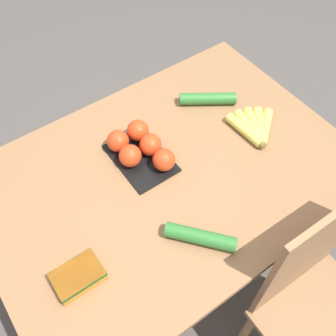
{
  "coord_description": "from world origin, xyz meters",
  "views": [
    {
      "loc": [
        0.48,
        0.67,
        1.91
      ],
      "look_at": [
        0.0,
        0.0,
        0.77
      ],
      "focal_mm": 42.0,
      "sensor_mm": 36.0,
      "label": 1
    }
  ],
  "objects_px": {
    "chair": "(316,303)",
    "cucumber_near": "(200,237)",
    "banana_bunch": "(255,128)",
    "cucumber_far": "(208,99)",
    "tomato_pack": "(140,148)",
    "carrot_bag": "(78,276)"
  },
  "relations": [
    {
      "from": "cucumber_near",
      "to": "cucumber_far",
      "type": "distance_m",
      "value": 0.63
    },
    {
      "from": "cucumber_near",
      "to": "cucumber_far",
      "type": "xyz_separation_m",
      "value": [
        -0.41,
        -0.47,
        0.0
      ]
    },
    {
      "from": "carrot_bag",
      "to": "cucumber_near",
      "type": "bearing_deg",
      "value": 163.36
    },
    {
      "from": "chair",
      "to": "cucumber_far",
      "type": "bearing_deg",
      "value": 80.91
    },
    {
      "from": "chair",
      "to": "banana_bunch",
      "type": "relative_size",
      "value": 5.03
    },
    {
      "from": "chair",
      "to": "carrot_bag",
      "type": "distance_m",
      "value": 0.83
    },
    {
      "from": "chair",
      "to": "tomato_pack",
      "type": "bearing_deg",
      "value": 108.12
    },
    {
      "from": "banana_bunch",
      "to": "carrot_bag",
      "type": "relative_size",
      "value": 1.33
    },
    {
      "from": "carrot_bag",
      "to": "cucumber_near",
      "type": "relative_size",
      "value": 0.71
    },
    {
      "from": "tomato_pack",
      "to": "cucumber_near",
      "type": "relative_size",
      "value": 1.28
    },
    {
      "from": "banana_bunch",
      "to": "tomato_pack",
      "type": "xyz_separation_m",
      "value": [
        0.43,
        -0.16,
        0.03
      ]
    },
    {
      "from": "banana_bunch",
      "to": "cucumber_near",
      "type": "xyz_separation_m",
      "value": [
        0.46,
        0.24,
        0.01
      ]
    },
    {
      "from": "cucumber_near",
      "to": "cucumber_far",
      "type": "height_order",
      "value": "same"
    },
    {
      "from": "chair",
      "to": "cucumber_far",
      "type": "xyz_separation_m",
      "value": [
        -0.15,
        -0.82,
        0.26
      ]
    },
    {
      "from": "chair",
      "to": "carrot_bag",
      "type": "bearing_deg",
      "value": 145.33
    },
    {
      "from": "cucumber_near",
      "to": "cucumber_far",
      "type": "bearing_deg",
      "value": -131.06
    },
    {
      "from": "banana_bunch",
      "to": "tomato_pack",
      "type": "height_order",
      "value": "tomato_pack"
    },
    {
      "from": "banana_bunch",
      "to": "cucumber_far",
      "type": "distance_m",
      "value": 0.23
    },
    {
      "from": "chair",
      "to": "cucumber_near",
      "type": "distance_m",
      "value": 0.51
    },
    {
      "from": "banana_bunch",
      "to": "carrot_bag",
      "type": "bearing_deg",
      "value": 8.84
    },
    {
      "from": "carrot_bag",
      "to": "cucumber_far",
      "type": "relative_size",
      "value": 0.68
    },
    {
      "from": "tomato_pack",
      "to": "cucumber_far",
      "type": "xyz_separation_m",
      "value": [
        -0.38,
        -0.07,
        -0.02
      ]
    }
  ]
}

